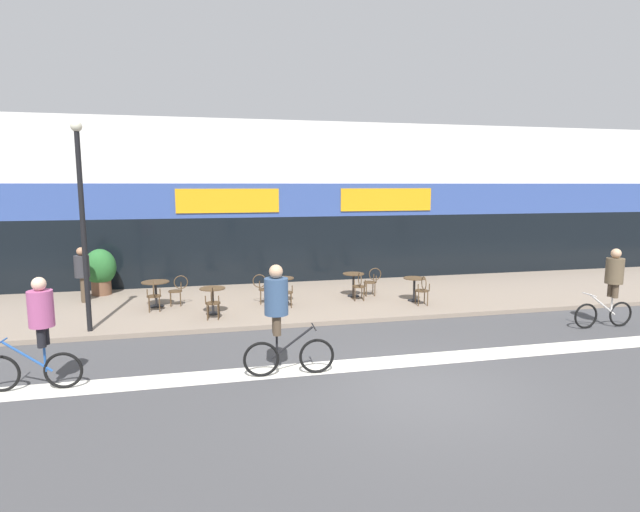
% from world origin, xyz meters
% --- Properties ---
extents(ground_plane, '(120.00, 120.00, 0.00)m').
position_xyz_m(ground_plane, '(0.00, 0.00, 0.00)').
color(ground_plane, '#424244').
extents(sidewalk_slab, '(40.00, 5.50, 0.12)m').
position_xyz_m(sidewalk_slab, '(0.00, 7.25, 0.06)').
color(sidewalk_slab, gray).
rests_on(sidewalk_slab, ground).
extents(storefront_facade, '(40.00, 4.06, 5.94)m').
position_xyz_m(storefront_facade, '(0.00, 11.97, 2.96)').
color(storefront_facade, silver).
rests_on(storefront_facade, ground).
extents(bike_lane_stripe, '(36.00, 0.70, 0.01)m').
position_xyz_m(bike_lane_stripe, '(0.00, 1.56, 0.00)').
color(bike_lane_stripe, silver).
rests_on(bike_lane_stripe, ground).
extents(bistro_table_0, '(0.80, 0.80, 0.75)m').
position_xyz_m(bistro_table_0, '(-5.22, 7.18, 0.66)').
color(bistro_table_0, black).
rests_on(bistro_table_0, sidewalk_slab).
extents(bistro_table_1, '(0.71, 0.71, 0.73)m').
position_xyz_m(bistro_table_1, '(-3.60, 5.95, 0.64)').
color(bistro_table_1, black).
rests_on(bistro_table_1, sidewalk_slab).
extents(bistro_table_2, '(0.64, 0.64, 0.77)m').
position_xyz_m(bistro_table_2, '(-1.49, 6.82, 0.66)').
color(bistro_table_2, black).
rests_on(bistro_table_2, sidewalk_slab).
extents(bistro_table_3, '(0.69, 0.69, 0.75)m').
position_xyz_m(bistro_table_3, '(0.83, 7.19, 0.65)').
color(bistro_table_3, black).
rests_on(bistro_table_3, sidewalk_slab).
extents(bistro_table_4, '(0.67, 0.67, 0.72)m').
position_xyz_m(bistro_table_4, '(2.48, 6.17, 0.64)').
color(bistro_table_4, black).
rests_on(bistro_table_4, sidewalk_slab).
extents(cafe_chair_0_near, '(0.43, 0.59, 0.90)m').
position_xyz_m(cafe_chair_0_near, '(-5.22, 6.55, 0.64)').
color(cafe_chair_0_near, '#4C3823').
rests_on(cafe_chair_0_near, sidewalk_slab).
extents(cafe_chair_0_side, '(0.58, 0.42, 0.90)m').
position_xyz_m(cafe_chair_0_side, '(-4.60, 7.18, 0.64)').
color(cafe_chair_0_side, '#4C3823').
rests_on(cafe_chair_0_side, sidewalk_slab).
extents(cafe_chair_1_near, '(0.45, 0.60, 0.90)m').
position_xyz_m(cafe_chair_1_near, '(-3.61, 5.33, 0.64)').
color(cafe_chair_1_near, '#4C3823').
rests_on(cafe_chair_1_near, sidewalk_slab).
extents(cafe_chair_2_near, '(0.45, 0.60, 0.90)m').
position_xyz_m(cafe_chair_2_near, '(-1.50, 6.20, 0.64)').
color(cafe_chair_2_near, '#4C3823').
rests_on(cafe_chair_2_near, sidewalk_slab).
extents(cafe_chair_2_side, '(0.60, 0.44, 0.90)m').
position_xyz_m(cafe_chair_2_side, '(-2.12, 6.83, 0.64)').
color(cafe_chair_2_side, '#4C3823').
rests_on(cafe_chair_2_side, sidewalk_slab).
extents(cafe_chair_3_near, '(0.43, 0.59, 0.90)m').
position_xyz_m(cafe_chair_3_near, '(0.83, 6.56, 0.64)').
color(cafe_chair_3_near, '#4C3823').
rests_on(cafe_chair_3_near, sidewalk_slab).
extents(cafe_chair_3_side, '(0.59, 0.44, 0.90)m').
position_xyz_m(cafe_chair_3_side, '(1.46, 7.18, 0.64)').
color(cafe_chair_3_side, '#4C3823').
rests_on(cafe_chair_3_side, sidewalk_slab).
extents(cafe_chair_4_near, '(0.44, 0.59, 0.90)m').
position_xyz_m(cafe_chair_4_near, '(2.48, 5.54, 0.64)').
color(cafe_chair_4_near, '#4C3823').
rests_on(cafe_chair_4_near, sidewalk_slab).
extents(planter_pot, '(0.98, 0.98, 1.50)m').
position_xyz_m(planter_pot, '(-7.12, 9.27, 0.94)').
color(planter_pot, brown).
rests_on(planter_pot, sidewalk_slab).
extents(lamp_post, '(0.26, 0.26, 5.04)m').
position_xyz_m(lamp_post, '(-6.58, 4.95, 3.04)').
color(lamp_post, black).
rests_on(lamp_post, sidewalk_slab).
extents(cyclist_0, '(1.69, 0.49, 2.06)m').
position_xyz_m(cyclist_0, '(6.44, 2.75, 1.20)').
color(cyclist_0, black).
rests_on(cyclist_0, ground).
extents(cyclist_1, '(1.78, 0.52, 2.19)m').
position_xyz_m(cyclist_1, '(-2.39, 1.35, 1.28)').
color(cyclist_1, black).
rests_on(cyclist_1, ground).
extents(cyclist_2, '(1.74, 0.52, 2.08)m').
position_xyz_m(cyclist_2, '(-6.68, 1.64, 1.19)').
color(cyclist_2, black).
rests_on(cyclist_2, ground).
extents(pedestrian_near_end, '(0.54, 0.54, 1.69)m').
position_xyz_m(pedestrian_near_end, '(-7.44, 8.28, 1.12)').
color(pedestrian_near_end, '#4C3D2D').
rests_on(pedestrian_near_end, sidewalk_slab).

